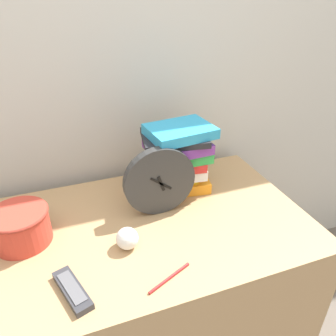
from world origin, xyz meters
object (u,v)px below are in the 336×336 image
book_stack (177,157)px  crumpled_paper_ball (127,238)px  tv_remote (72,290)px  basket (20,225)px  pen (170,278)px  desk_clock (160,181)px

book_stack → crumpled_paper_ball: 0.38m
book_stack → tv_remote: (-0.44, -0.37, -0.14)m
crumpled_paper_ball → tv_remote: bearing=-146.8°
tv_remote → crumpled_paper_ball: 0.22m
basket → tv_remote: basket is taller
crumpled_paper_ball → basket: bearing=154.9°
basket → pen: bearing=-38.7°
desk_clock → basket: (-0.46, 0.00, -0.06)m
desk_clock → tv_remote: bearing=-142.5°
tv_remote → crumpled_paper_ball: crumpled_paper_ball is taller
desk_clock → crumpled_paper_ball: size_ratio=3.62×
desk_clock → basket: size_ratio=1.36×
book_stack → crumpled_paper_ball: book_stack is taller
basket → crumpled_paper_ball: basket is taller
tv_remote → pen: 0.26m
basket → pen: basket is taller
desk_clock → pen: bearing=-104.2°
tv_remote → crumpled_paper_ball: (0.18, 0.12, 0.02)m
desk_clock → basket: 0.46m
book_stack → tv_remote: 0.59m
crumpled_paper_ball → pen: (0.08, -0.16, -0.03)m
basket → crumpled_paper_ball: 0.34m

